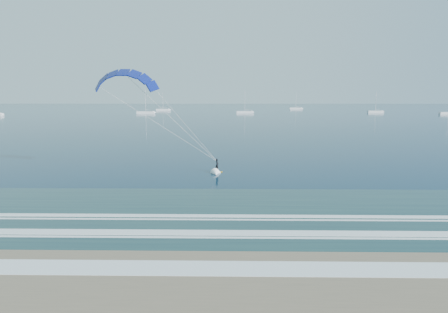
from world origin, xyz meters
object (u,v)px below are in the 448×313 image
at_px(sailboat_2, 163,110).
at_px(sailboat_5, 375,112).
at_px(sailboat_3, 245,112).
at_px(sailboat_6, 448,113).
at_px(kitesurfer_rig, 172,119).
at_px(sailboat_4, 296,108).
at_px(sailboat_1, 146,112).

bearing_deg(sailboat_2, sailboat_5, -12.64).
bearing_deg(sailboat_2, sailboat_3, -34.43).
bearing_deg(sailboat_3, sailboat_6, -5.74).
distance_m(kitesurfer_rig, sailboat_6, 201.45).
height_order(sailboat_5, sailboat_6, sailboat_6).
height_order(sailboat_2, sailboat_4, sailboat_4).
distance_m(sailboat_2, sailboat_6, 162.16).
xyz_separation_m(kitesurfer_rig, sailboat_3, (14.52, 172.67, -6.31)).
bearing_deg(sailboat_5, sailboat_6, -29.19).
distance_m(sailboat_1, sailboat_6, 158.23).
bearing_deg(sailboat_6, sailboat_4, 131.80).
relative_size(kitesurfer_rig, sailboat_3, 1.26).
xyz_separation_m(sailboat_3, sailboat_5, (73.60, 6.93, -0.01)).
distance_m(sailboat_3, sailboat_4, 74.56).
distance_m(kitesurfer_rig, sailboat_5, 200.15).
relative_size(sailboat_1, sailboat_2, 1.11).
distance_m(sailboat_4, sailboat_6, 100.03).
bearing_deg(kitesurfer_rig, sailboat_4, 77.44).
relative_size(sailboat_5, sailboat_6, 0.94).
xyz_separation_m(sailboat_1, sailboat_3, (53.27, 5.54, -0.00)).
bearing_deg(sailboat_1, sailboat_5, 5.61).
bearing_deg(sailboat_2, kitesurfer_rig, -80.08).
height_order(sailboat_3, sailboat_4, sailboat_3).
bearing_deg(sailboat_2, sailboat_1, -93.50).
distance_m(sailboat_3, sailboat_6, 105.41).
distance_m(sailboat_5, sailboat_6, 35.83).
xyz_separation_m(sailboat_1, sailboat_4, (91.48, 69.56, -0.01)).
bearing_deg(sailboat_6, sailboat_3, 174.26).
xyz_separation_m(sailboat_1, sailboat_6, (158.15, -5.01, -0.01)).
relative_size(sailboat_4, sailboat_6, 0.96).
relative_size(sailboat_2, sailboat_3, 0.94).
xyz_separation_m(kitesurfer_rig, sailboat_5, (88.12, 179.60, -6.31)).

